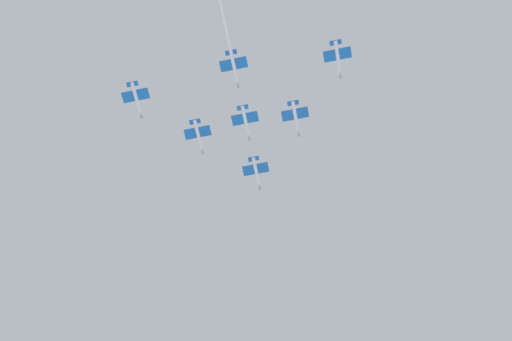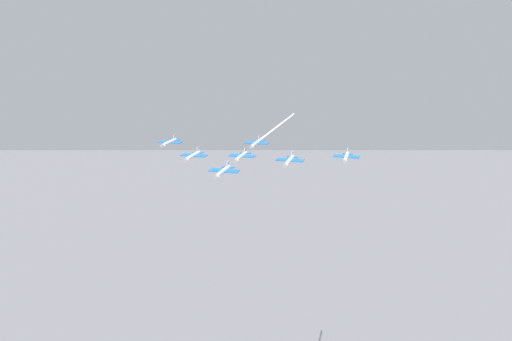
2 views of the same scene
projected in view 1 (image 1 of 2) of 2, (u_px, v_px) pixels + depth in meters
The scene contains 6 objects.
jet_lead at pixel (256, 171), 198.82m from camera, with size 13.23×9.77×2.74m.
jet_port_inner at pixel (198, 135), 194.28m from camera, with size 13.23×9.77×2.74m.
jet_starboard_inner at pixel (295, 116), 191.32m from camera, with size 13.23×9.77×2.74m.
jet_port_outer at pixel (245, 121), 192.42m from camera, with size 13.23×9.77×2.74m.
jet_starboard_outer at pixel (136, 98), 187.82m from camera, with size 13.23×9.77×2.74m.
jet_center_rear at pixel (338, 57), 184.35m from camera, with size 13.23×9.77×2.74m.
Camera 1 is at (55.59, 12.36, 1.92)m, focal length 38.70 mm.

